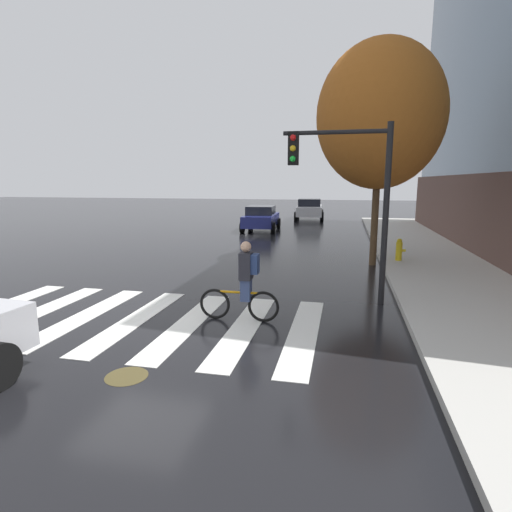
% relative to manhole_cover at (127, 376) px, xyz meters
% --- Properties ---
extents(ground_plane, '(120.00, 120.00, 0.00)m').
position_rel_manhole_cover_xyz_m(ground_plane, '(-1.07, 2.38, -0.00)').
color(ground_plane, black).
extents(crosswalk_stripes, '(7.68, 4.09, 0.01)m').
position_rel_manhole_cover_xyz_m(crosswalk_stripes, '(-1.14, 2.38, 0.00)').
color(crosswalk_stripes, silver).
rests_on(crosswalk_stripes, ground).
extents(manhole_cover, '(0.64, 0.64, 0.01)m').
position_rel_manhole_cover_xyz_m(manhole_cover, '(0.00, 0.00, 0.00)').
color(manhole_cover, '#473D1E').
rests_on(manhole_cover, ground).
extents(sedan_mid, '(2.18, 4.36, 1.48)m').
position_rel_manhole_cover_xyz_m(sedan_mid, '(-1.76, 18.67, 0.76)').
color(sedan_mid, navy).
rests_on(sedan_mid, ground).
extents(sedan_far, '(2.41, 4.74, 1.60)m').
position_rel_manhole_cover_xyz_m(sedan_far, '(0.42, 26.75, 0.82)').
color(sedan_far, silver).
rests_on(sedan_far, ground).
extents(cyclist, '(1.71, 0.36, 1.69)m').
position_rel_manhole_cover_xyz_m(cyclist, '(1.14, 2.80, 0.84)').
color(cyclist, black).
rests_on(cyclist, ground).
extents(traffic_light_near, '(2.47, 0.28, 4.20)m').
position_rel_manhole_cover_xyz_m(traffic_light_near, '(3.21, 4.65, 2.86)').
color(traffic_light_near, black).
rests_on(traffic_light_near, ground).
extents(fire_hydrant, '(0.33, 0.22, 0.78)m').
position_rel_manhole_cover_xyz_m(fire_hydrant, '(5.04, 9.71, 0.53)').
color(fire_hydrant, gold).
rests_on(fire_hydrant, sidewalk).
extents(street_tree_near, '(4.19, 4.19, 7.45)m').
position_rel_manhole_cover_xyz_m(street_tree_near, '(4.14, 9.46, 5.03)').
color(street_tree_near, '#4C3823').
rests_on(street_tree_near, ground).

